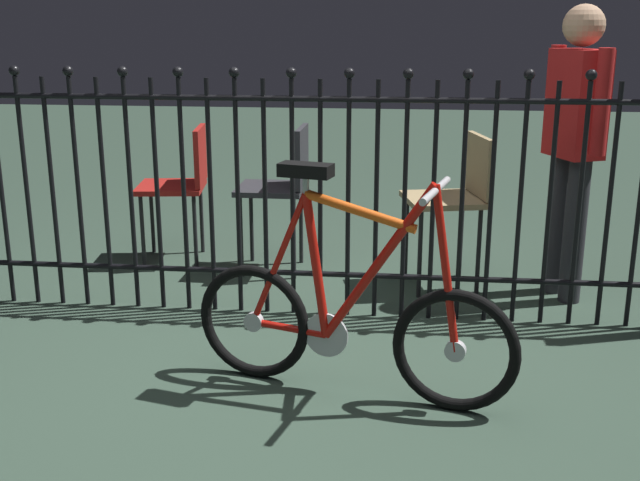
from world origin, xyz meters
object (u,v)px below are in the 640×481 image
Objects in this scene: person_visitor at (574,131)px; chair_tan at (457,192)px; chair_red at (183,179)px; bicycle at (350,318)px; chair_charcoal at (283,181)px.

chair_tan is at bearing 169.49° from person_visitor.
chair_tan is at bearing -11.13° from chair_red.
person_visitor reaches higher than chair_tan.
bicycle is 2.01m from chair_red.
bicycle is 1.52× the size of chair_charcoal.
person_visitor reaches higher than chair_charcoal.
bicycle reaches higher than chair_red.
chair_charcoal is at bearing 108.08° from bicycle.
person_visitor is (2.16, -0.42, 0.38)m from chair_red.
bicycle is 1.71m from person_visitor.
person_visitor is (0.56, -0.10, 0.35)m from chair_tan.
chair_red is (-1.12, 1.65, 0.19)m from bicycle.
chair_tan is 0.56× the size of person_visitor.
chair_tan is 0.67m from person_visitor.
chair_tan is at bearing -10.26° from chair_charcoal.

